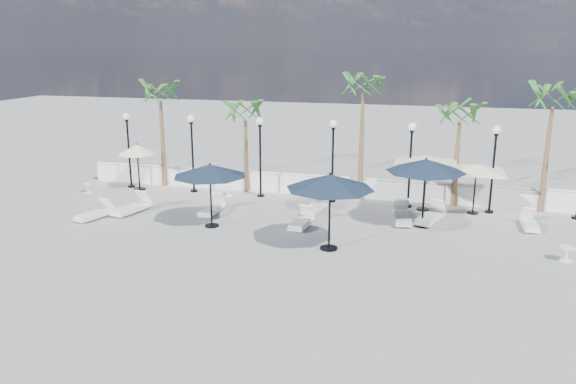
% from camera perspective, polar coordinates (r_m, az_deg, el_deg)
% --- Properties ---
extents(ground, '(100.00, 100.00, 0.00)m').
position_cam_1_polar(ground, '(20.39, 1.10, -5.79)').
color(ground, gray).
rests_on(ground, ground).
extents(balustrade, '(26.00, 0.30, 1.01)m').
position_cam_1_polar(balustrade, '(27.26, 4.88, 0.54)').
color(balustrade, white).
rests_on(balustrade, ground).
extents(lamppost_0, '(0.36, 0.36, 3.84)m').
position_cam_1_polar(lamppost_0, '(29.57, -15.94, 5.16)').
color(lamppost_0, black).
rests_on(lamppost_0, ground).
extents(lamppost_1, '(0.36, 0.36, 3.84)m').
position_cam_1_polar(lamppost_1, '(27.95, -9.73, 4.98)').
color(lamppost_1, black).
rests_on(lamppost_1, ground).
extents(lamppost_2, '(0.36, 0.36, 3.84)m').
position_cam_1_polar(lamppost_2, '(26.70, -2.85, 4.72)').
color(lamppost_2, black).
rests_on(lamppost_2, ground).
extents(lamppost_3, '(0.36, 0.36, 3.84)m').
position_cam_1_polar(lamppost_3, '(25.86, 4.58, 4.36)').
color(lamppost_3, black).
rests_on(lamppost_3, ground).
extents(lamppost_4, '(0.36, 0.36, 3.84)m').
position_cam_1_polar(lamppost_4, '(25.49, 12.36, 3.90)').
color(lamppost_4, black).
rests_on(lamppost_4, ground).
extents(lamppost_5, '(0.36, 0.36, 3.84)m').
position_cam_1_polar(lamppost_5, '(25.59, 20.21, 3.37)').
color(lamppost_5, black).
rests_on(lamppost_5, ground).
extents(palm_0, '(2.60, 2.60, 5.50)m').
position_cam_1_polar(palm_0, '(29.28, -12.86, 9.30)').
color(palm_0, brown).
rests_on(palm_0, ground).
extents(palm_1, '(2.60, 2.60, 4.70)m').
position_cam_1_polar(palm_1, '(27.57, -4.37, 7.67)').
color(palm_1, brown).
rests_on(palm_1, ground).
extents(palm_2, '(2.60, 2.60, 6.10)m').
position_cam_1_polar(palm_2, '(26.12, 7.66, 10.19)').
color(palm_2, brown).
rests_on(palm_2, ground).
extents(palm_3, '(2.60, 2.60, 4.90)m').
position_cam_1_polar(palm_3, '(26.05, 17.05, 7.08)').
color(palm_3, brown).
rests_on(palm_3, ground).
extents(palm_4, '(2.60, 2.60, 5.70)m').
position_cam_1_polar(palm_4, '(26.36, 25.31, 8.11)').
color(palm_4, brown).
rests_on(palm_4, ground).
extents(lounger_0, '(1.11, 2.13, 0.76)m').
position_cam_1_polar(lounger_0, '(25.44, -15.59, -1.51)').
color(lounger_0, white).
rests_on(lounger_0, ground).
extents(lounger_1, '(1.06, 1.90, 0.68)m').
position_cam_1_polar(lounger_1, '(25.10, -19.00, -2.07)').
color(lounger_1, white).
rests_on(lounger_1, ground).
extents(lounger_2, '(0.62, 1.85, 0.69)m').
position_cam_1_polar(lounger_2, '(24.66, -7.73, -1.66)').
color(lounger_2, white).
rests_on(lounger_2, ground).
extents(lounger_3, '(0.75, 1.88, 0.69)m').
position_cam_1_polar(lounger_3, '(22.69, 1.41, -3.00)').
color(lounger_3, white).
rests_on(lounger_3, ground).
extents(lounger_4, '(0.90, 1.99, 0.72)m').
position_cam_1_polar(lounger_4, '(24.69, 2.80, -1.49)').
color(lounger_4, white).
rests_on(lounger_4, ground).
extents(lounger_5, '(0.95, 2.09, 0.76)m').
position_cam_1_polar(lounger_5, '(23.77, 11.53, -2.41)').
color(lounger_5, white).
rests_on(lounger_5, ground).
extents(lounger_6, '(0.58, 1.72, 0.64)m').
position_cam_1_polar(lounger_6, '(24.50, 23.33, -2.93)').
color(lounger_6, white).
rests_on(lounger_6, ground).
extents(lounger_7, '(1.27, 2.13, 0.76)m').
position_cam_1_polar(lounger_7, '(23.98, 14.27, -2.41)').
color(lounger_7, white).
rests_on(lounger_7, ground).
extents(side_table_0, '(0.48, 0.48, 0.47)m').
position_cam_1_polar(side_table_0, '(29.55, -19.64, 0.47)').
color(side_table_0, white).
rests_on(side_table_0, ground).
extents(side_table_1, '(0.47, 0.47, 0.45)m').
position_cam_1_polar(side_table_1, '(27.40, -6.06, 0.17)').
color(side_table_1, white).
rests_on(side_table_1, ground).
extents(side_table_2, '(0.53, 0.53, 0.52)m').
position_cam_1_polar(side_table_2, '(21.39, 26.47, -5.52)').
color(side_table_2, white).
rests_on(side_table_2, ground).
extents(parasol_navy_left, '(2.98, 2.98, 2.63)m').
position_cam_1_polar(parasol_navy_left, '(22.41, -7.94, 2.16)').
color(parasol_navy_left, black).
rests_on(parasol_navy_left, ground).
extents(parasol_navy_mid, '(3.16, 3.16, 2.84)m').
position_cam_1_polar(parasol_navy_mid, '(19.68, 4.30, 1.01)').
color(parasol_navy_mid, black).
rests_on(parasol_navy_mid, ground).
extents(parasol_navy_right, '(3.18, 3.18, 2.85)m').
position_cam_1_polar(parasol_navy_right, '(22.87, 13.83, 2.60)').
color(parasol_navy_right, black).
rests_on(parasol_navy_right, ground).
extents(parasol_cream_sq_a, '(5.36, 5.36, 2.63)m').
position_cam_1_polar(parasol_cream_sq_a, '(25.18, 13.85, 3.55)').
color(parasol_cream_sq_a, black).
rests_on(parasol_cream_sq_a, ground).
extents(parasol_cream_sq_b, '(4.73, 4.73, 2.37)m').
position_cam_1_polar(parasol_cream_sq_b, '(25.29, 18.63, 2.68)').
color(parasol_cream_sq_b, black).
rests_on(parasol_cream_sq_b, ground).
extents(parasol_cream_small, '(1.94, 1.94, 2.38)m').
position_cam_1_polar(parasol_cream_small, '(29.07, -15.08, 4.14)').
color(parasol_cream_small, black).
rests_on(parasol_cream_small, ground).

